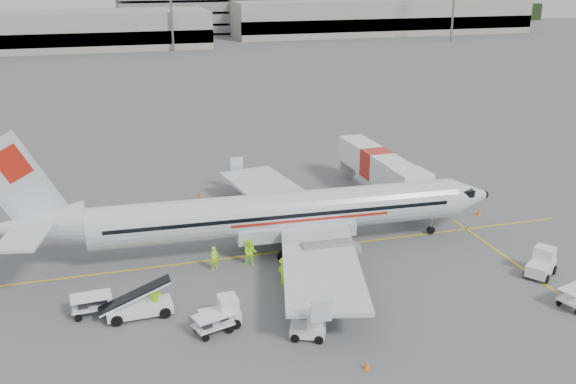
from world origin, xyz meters
name	(u,v)px	position (x,y,z in m)	size (l,w,h in m)	color
ground	(296,250)	(0.00, 0.00, 0.00)	(360.00, 360.00, 0.00)	#56595B
stripe_lead	(296,250)	(0.00, 0.00, 0.01)	(44.00, 0.20, 0.01)	yellow
stripe_cross	(529,273)	(14.00, -8.00, 0.01)	(0.20, 20.00, 0.01)	yellow
terminal_east	(377,16)	(70.00, 145.00, 5.00)	(90.00, 26.00, 10.00)	gray
parking_garage	(222,9)	(25.00, 160.00, 7.00)	(62.00, 24.00, 14.00)	slate
treeline	(136,20)	(0.00, 175.00, 3.00)	(300.00, 3.00, 6.00)	black
mast_center	(171,4)	(5.00, 118.00, 11.00)	(3.20, 1.20, 22.00)	slate
aircraft	(280,186)	(-1.01, 0.47, 4.85)	(35.18, 27.58, 9.70)	silver
jet_bridge	(376,173)	(10.28, 9.22, 2.09)	(2.99, 15.94, 4.18)	white
belt_loader	(138,295)	(-11.53, -6.28, 1.38)	(5.08, 1.91, 2.75)	white
tug_fore	(541,263)	(14.44, -8.47, 0.93)	(2.41, 1.38, 1.86)	white
tug_mid	(308,326)	(-2.74, -11.33, 0.75)	(1.94, 1.11, 1.50)	white
tug_aft	(219,312)	(-7.20, -8.70, 0.88)	(2.28, 1.31, 1.76)	white
cart_loaded_a	(213,324)	(-7.68, -9.34, 0.57)	(2.18, 1.29, 1.14)	white
cart_loaded_b	(92,305)	(-14.22, -5.33, 0.61)	(2.34, 1.39, 1.22)	white
cart_empty_a	(312,272)	(-0.33, -4.68, 0.55)	(2.13, 1.26, 1.11)	white
cone_nose	(479,211)	(16.63, 2.44, 0.31)	(0.39, 0.39, 0.63)	orange
cone_port	(200,195)	(-4.94, 13.10, 0.27)	(0.33, 0.33, 0.54)	orange
cone_stbd	(367,364)	(-0.74, -14.98, 0.27)	(0.33, 0.33, 0.55)	orange
crew_a	(215,258)	(-6.20, -1.50, 0.85)	(0.62, 0.41, 1.71)	#9FED13
crew_b	(250,253)	(-3.73, -1.50, 0.95)	(0.92, 0.72, 1.90)	#9FED13
crew_c	(284,271)	(-2.26, -4.87, 0.95)	(1.23, 0.71, 1.90)	#9FED13
crew_d	(156,299)	(-10.55, -6.10, 0.86)	(1.01, 0.42, 1.72)	#9FED13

